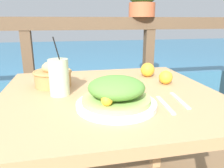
{
  "coord_description": "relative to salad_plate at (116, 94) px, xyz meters",
  "views": [
    {
      "loc": [
        -0.18,
        -0.92,
        1.05
      ],
      "look_at": [
        -0.01,
        -0.08,
        0.8
      ],
      "focal_mm": 35.0,
      "sensor_mm": 36.0,
      "label": 1
    }
  ],
  "objects": [
    {
      "name": "knife",
      "position": [
        0.26,
        0.01,
        -0.05
      ],
      "size": [
        0.04,
        0.18,
        0.0
      ],
      "color": "silver",
      "rests_on": "patio_table"
    },
    {
      "name": "sea_backdrop",
      "position": [
        0.01,
        3.4,
        -0.54
      ],
      "size": [
        12.0,
        4.0,
        0.49
      ],
      "color": "teal",
      "rests_on": "ground_plane"
    },
    {
      "name": "railing_fence",
      "position": [
        0.01,
        0.9,
        -0.02
      ],
      "size": [
        2.8,
        0.08,
        1.07
      ],
      "color": "brown",
      "rests_on": "ground_plane"
    },
    {
      "name": "patio_table",
      "position": [
        0.01,
        0.18,
        -0.15
      ],
      "size": [
        0.96,
        0.91,
        0.74
      ],
      "color": "tan",
      "rests_on": "ground_plane"
    },
    {
      "name": "bread_basket",
      "position": [
        -0.24,
        0.32,
        0.0
      ],
      "size": [
        0.19,
        0.19,
        0.12
      ],
      "color": "#AD7F47",
      "rests_on": "patio_table"
    },
    {
      "name": "fork",
      "position": [
        0.18,
        -0.02,
        -0.05
      ],
      "size": [
        0.03,
        0.18,
        0.0
      ],
      "color": "silver",
      "rests_on": "patio_table"
    },
    {
      "name": "salad_plate",
      "position": [
        0.0,
        0.0,
        0.0
      ],
      "size": [
        0.3,
        0.3,
        0.12
      ],
      "color": "white",
      "rests_on": "patio_table"
    },
    {
      "name": "drink_glass",
      "position": [
        -0.21,
        0.18,
        0.03
      ],
      "size": [
        0.08,
        0.08,
        0.25
      ],
      "color": "beige",
      "rests_on": "patio_table"
    },
    {
      "name": "orange_near_basket",
      "position": [
        0.27,
        0.41,
        -0.01
      ],
      "size": [
        0.08,
        0.08,
        0.08
      ],
      "color": "#F9A328",
      "rests_on": "patio_table"
    },
    {
      "name": "orange_near_glass",
      "position": [
        0.31,
        0.25,
        -0.02
      ],
      "size": [
        0.07,
        0.07,
        0.07
      ],
      "color": "#F9A328",
      "rests_on": "patio_table"
    }
  ]
}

